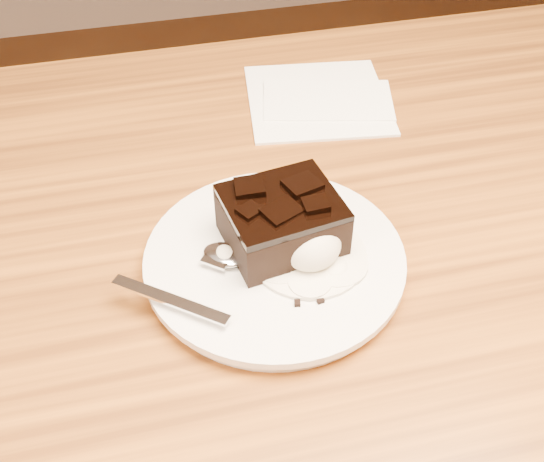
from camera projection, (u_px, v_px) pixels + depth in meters
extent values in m
cylinder|color=silver|center=(275.00, 262.00, 0.61)|extent=(0.24, 0.24, 0.02)
cube|color=black|center=(282.00, 224.00, 0.60)|extent=(0.11, 0.10, 0.05)
ellipsoid|color=#F3EBCE|center=(309.00, 241.00, 0.59)|extent=(0.06, 0.06, 0.05)
cylinder|color=white|center=(308.00, 256.00, 0.60)|extent=(0.11, 0.11, 0.00)
cube|color=white|center=(317.00, 98.00, 0.81)|extent=(0.19, 0.19, 0.01)
cube|color=black|center=(297.00, 303.00, 0.56)|extent=(0.01, 0.01, 0.00)
cube|color=black|center=(234.00, 265.00, 0.59)|extent=(0.01, 0.01, 0.00)
cube|color=black|center=(321.00, 301.00, 0.56)|extent=(0.01, 0.00, 0.00)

